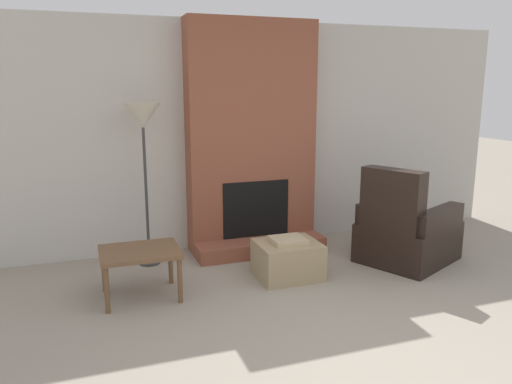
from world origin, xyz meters
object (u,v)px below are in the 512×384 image
Objects in this scene: side_table at (140,256)px; ottoman at (288,259)px; floor_lamp_left at (143,122)px; armchair at (405,235)px.

ottoman is at bearing 0.10° from side_table.
ottoman is 0.36× the size of floor_lamp_left.
side_table is (-1.44, -0.00, 0.20)m from ottoman.
armchair is 1.75× the size of side_table.
floor_lamp_left is at bearing 145.72° from ottoman.
floor_lamp_left is (0.18, 0.86, 1.12)m from side_table.
ottoman is at bearing -34.28° from floor_lamp_left.
floor_lamp_left reaches higher than side_table.
armchair reaches higher than ottoman.
floor_lamp_left is at bearing 77.99° from side_table.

